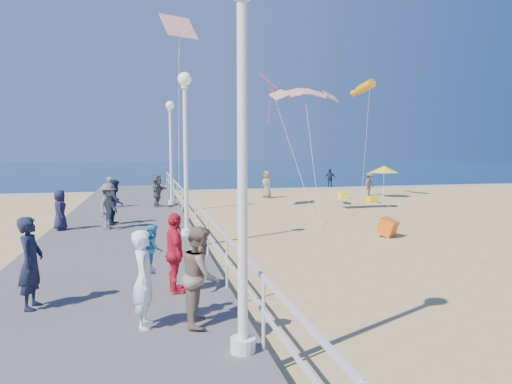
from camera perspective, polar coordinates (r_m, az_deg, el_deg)
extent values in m
plane|color=#D5B66F|center=(16.76, 10.02, -5.89)|extent=(160.00, 160.00, 0.00)
cube|color=#0C2948|center=(80.39, -8.87, 2.97)|extent=(160.00, 90.00, 0.05)
cube|color=white|center=(36.31, -3.03, 0.26)|extent=(160.00, 1.20, 0.04)
cube|color=slate|center=(15.38, -16.68, -6.28)|extent=(5.00, 44.00, 0.40)
cube|color=white|center=(15.24, -7.58, -1.45)|extent=(0.05, 42.00, 0.06)
cube|color=white|center=(15.31, -7.55, -3.31)|extent=(0.05, 42.00, 0.04)
cylinder|color=white|center=(6.77, -1.66, -18.54)|extent=(0.36, 0.36, 0.20)
cylinder|color=white|center=(6.20, -1.72, 1.74)|extent=(0.14, 0.14, 4.70)
cylinder|color=white|center=(15.35, -8.65, -5.00)|extent=(0.36, 0.36, 0.20)
cylinder|color=white|center=(15.11, -8.77, 3.80)|extent=(0.14, 0.14, 4.70)
sphere|color=white|center=(15.28, -8.92, 13.78)|extent=(0.44, 0.44, 0.44)
cylinder|color=white|center=(24.24, -10.50, -1.24)|extent=(0.36, 0.36, 0.20)
cylinder|color=white|center=(24.09, -10.59, 4.32)|extent=(0.14, 0.14, 4.70)
sphere|color=white|center=(24.19, -10.70, 10.61)|extent=(0.44, 0.44, 0.44)
imported|color=white|center=(7.58, -13.79, -10.52)|extent=(0.43, 0.60, 1.57)
imported|color=#3794CF|center=(7.62, -12.72, -6.89)|extent=(0.33, 0.41, 0.78)
imported|color=#171C32|center=(9.12, -26.32, -7.94)|extent=(0.46, 0.64, 1.66)
imported|color=#87715D|center=(7.55, -6.91, -10.32)|extent=(0.73, 0.87, 1.61)
imported|color=#5B5C61|center=(17.08, -17.94, -1.70)|extent=(0.97, 1.22, 1.65)
imported|color=red|center=(9.22, -10.09, -7.53)|extent=(0.51, 0.98, 1.60)
imported|color=#1D1B3C|center=(17.48, -23.30, -2.09)|extent=(0.55, 0.75, 1.42)
imported|color=#56555A|center=(23.13, -12.22, 0.16)|extent=(0.98, 1.55, 1.60)
imported|color=gray|center=(23.53, -17.69, -0.02)|extent=(0.47, 0.61, 1.49)
imported|color=#1A1E39|center=(18.14, -17.17, -1.20)|extent=(0.79, 0.93, 1.70)
imported|color=#5B5A5F|center=(32.87, 14.03, 0.98)|extent=(1.23, 1.15, 1.67)
imported|color=#1B233C|center=(39.03, 9.24, 1.70)|extent=(1.03, 0.75, 1.62)
imported|color=gray|center=(30.42, 1.35, 0.95)|extent=(0.82, 1.02, 1.82)
cube|color=red|center=(17.62, 16.13, -4.48)|extent=(0.86, 0.90, 0.74)
cylinder|color=white|center=(32.00, 15.66, 0.95)|extent=(0.05, 0.05, 1.80)
cone|color=yellow|center=(31.94, 15.71, 2.76)|extent=(1.90, 1.90, 0.45)
cube|color=#FFFE1A|center=(30.87, 10.83, -0.41)|extent=(0.55, 0.55, 0.40)
cube|color=yellow|center=(28.59, 14.34, -0.93)|extent=(0.55, 0.55, 0.40)
cylinder|color=orange|center=(30.77, 13.54, 12.67)|extent=(0.96, 2.44, 1.03)
cube|color=#D54E9C|center=(23.74, 1.70, 13.46)|extent=(1.39, 1.56, 0.85)
cube|color=red|center=(23.37, -9.64, 19.72)|extent=(1.85, 1.56, 1.22)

